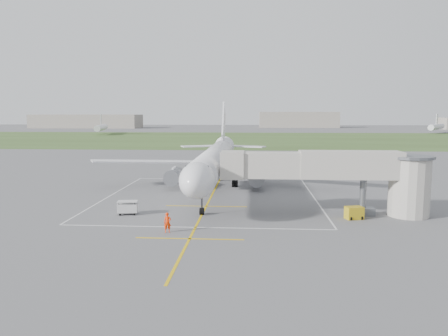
# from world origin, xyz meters

# --- Properties ---
(ground) EXTENTS (700.00, 700.00, 0.00)m
(ground) POSITION_xyz_m (0.00, 0.00, 0.00)
(ground) COLOR #565659
(ground) RESTS_ON ground
(grass_strip) EXTENTS (700.00, 120.00, 0.02)m
(grass_strip) POSITION_xyz_m (0.00, 130.00, 0.01)
(grass_strip) COLOR #374E22
(grass_strip) RESTS_ON ground
(apron_markings) EXTENTS (28.20, 60.00, 0.01)m
(apron_markings) POSITION_xyz_m (0.00, -5.82, 0.01)
(apron_markings) COLOR gold
(apron_markings) RESTS_ON ground
(airliner) EXTENTS (38.93, 46.75, 13.52)m
(airliner) POSITION_xyz_m (-0.00, 0.75, 4.39)
(airliner) COLOR silver
(airliner) RESTS_ON ground
(jet_bridge) EXTENTS (23.40, 5.00, 7.20)m
(jet_bridge) POSITION_xyz_m (15.72, -13.50, 4.74)
(jet_bridge) COLOR #ABA59A
(jet_bridge) RESTS_ON ground
(gpu_unit) EXTENTS (2.06, 1.67, 1.36)m
(gpu_unit) POSITION_xyz_m (16.68, -15.37, 0.67)
(gpu_unit) COLOR gold
(gpu_unit) RESTS_ON ground
(baggage_cart) EXTENTS (2.38, 1.64, 1.53)m
(baggage_cart) POSITION_xyz_m (-8.40, -14.91, 0.79)
(baggage_cart) COLOR silver
(baggage_cart) RESTS_ON ground
(ramp_worker_nose) EXTENTS (0.79, 0.61, 1.93)m
(ramp_worker_nose) POSITION_xyz_m (-2.42, -22.01, 0.97)
(ramp_worker_nose) COLOR #FD3608
(ramp_worker_nose) RESTS_ON ground
(ramp_worker_wing) EXTENTS (0.92, 0.95, 1.55)m
(ramp_worker_wing) POSITION_xyz_m (-3.07, 2.12, 0.77)
(ramp_worker_wing) COLOR #FF4608
(ramp_worker_wing) RESTS_ON ground
(distant_hangars) EXTENTS (345.00, 49.00, 12.00)m
(distant_hangars) POSITION_xyz_m (-16.15, 265.19, 5.17)
(distant_hangars) COLOR gray
(distant_hangars) RESTS_ON ground
(distant_aircraft) EXTENTS (198.65, 55.95, 8.85)m
(distant_aircraft) POSITION_xyz_m (16.49, 178.77, 3.59)
(distant_aircraft) COLOR silver
(distant_aircraft) RESTS_ON ground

